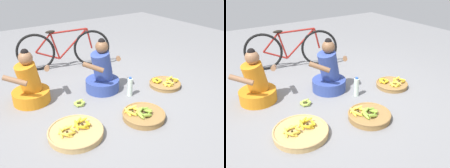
% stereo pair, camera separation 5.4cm
% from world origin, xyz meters
% --- Properties ---
extents(ground_plane, '(10.00, 10.00, 0.00)m').
position_xyz_m(ground_plane, '(0.00, 0.00, 0.00)').
color(ground_plane, slate).
extents(vendor_woman_front, '(0.75, 0.53, 0.83)m').
position_xyz_m(vendor_woman_front, '(0.16, 0.30, 0.27)').
color(vendor_woman_front, '#334793').
rests_on(vendor_woman_front, ground).
extents(vendor_woman_behind, '(0.72, 0.55, 0.79)m').
position_xyz_m(vendor_woman_behind, '(-0.87, 0.56, 0.25)').
color(vendor_woman_behind, orange).
rests_on(vendor_woman_behind, ground).
extents(bicycle_leaning, '(1.62, 0.62, 0.73)m').
position_xyz_m(bicycle_leaning, '(0.07, 1.46, 0.36)').
color(bicycle_leaning, black).
rests_on(bicycle_leaning, ground).
extents(banana_basket_back_left, '(0.65, 0.65, 0.15)m').
position_xyz_m(banana_basket_back_left, '(-0.70, -0.49, 0.05)').
color(banana_basket_back_left, tan).
rests_on(banana_basket_back_left, ground).
extents(banana_basket_back_center, '(0.50, 0.50, 0.13)m').
position_xyz_m(banana_basket_back_center, '(1.06, -0.16, 0.04)').
color(banana_basket_back_center, olive).
rests_on(banana_basket_back_center, ground).
extents(banana_basket_front_right, '(0.55, 0.55, 0.16)m').
position_xyz_m(banana_basket_front_right, '(0.17, -0.66, 0.05)').
color(banana_basket_front_right, olive).
rests_on(banana_basket_front_right, ground).
extents(loose_bananas_mid_right, '(0.18, 0.19, 0.08)m').
position_xyz_m(loose_bananas_mid_right, '(-0.35, 0.09, 0.03)').
color(loose_bananas_mid_right, '#9EB747').
rests_on(loose_bananas_mid_right, ground).
extents(water_bottle, '(0.08, 0.08, 0.30)m').
position_xyz_m(water_bottle, '(0.40, -0.09, 0.14)').
color(water_bottle, silver).
rests_on(water_bottle, ground).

